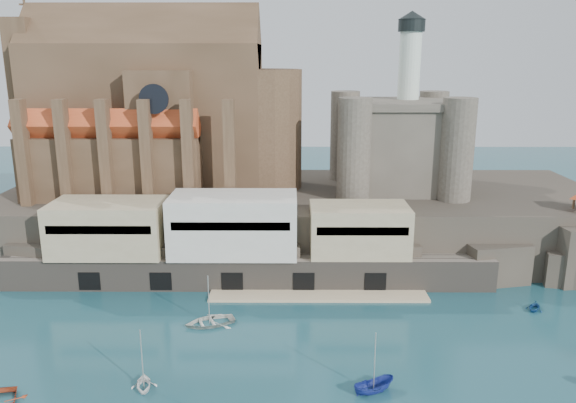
# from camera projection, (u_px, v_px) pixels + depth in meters

# --- Properties ---
(ground) EXTENTS (300.00, 300.00, 0.00)m
(ground) POSITION_uv_depth(u_px,v_px,m) (308.00, 367.00, 59.82)
(ground) COLOR #17414C
(ground) RESTS_ON ground
(promontory) EXTENTS (100.00, 36.00, 10.00)m
(promontory) POSITION_uv_depth(u_px,v_px,m) (300.00, 219.00, 96.69)
(promontory) COLOR #2B2620
(promontory) RESTS_ON ground
(quay) EXTENTS (70.00, 12.00, 13.05)m
(quay) POSITION_uv_depth(u_px,v_px,m) (233.00, 243.00, 80.68)
(quay) COLOR #645B50
(quay) RESTS_ON ground
(church) EXTENTS (47.00, 25.93, 30.51)m
(church) POSITION_uv_depth(u_px,v_px,m) (159.00, 117.00, 94.88)
(church) COLOR #473221
(church) RESTS_ON promontory
(castle_keep) EXTENTS (21.20, 21.20, 29.30)m
(castle_keep) POSITION_uv_depth(u_px,v_px,m) (397.00, 140.00, 94.89)
(castle_keep) COLOR #4B453B
(castle_keep) RESTS_ON promontory
(boat_2) EXTENTS (2.22, 2.20, 4.41)m
(boat_2) POSITION_uv_depth(u_px,v_px,m) (373.00, 392.00, 55.35)
(boat_2) COLOR navy
(boat_2) RESTS_ON ground
(boat_4) EXTENTS (3.35, 2.48, 3.49)m
(boat_4) POSITION_uv_depth(u_px,v_px,m) (144.00, 388.00, 55.94)
(boat_4) COLOR white
(boat_4) RESTS_ON ground
(boat_6) EXTENTS (2.83, 4.59, 6.20)m
(boat_6) POSITION_uv_depth(u_px,v_px,m) (210.00, 324.00, 69.34)
(boat_6) COLOR silver
(boat_6) RESTS_ON ground
(boat_7) EXTENTS (3.02, 2.80, 3.00)m
(boat_7) POSITION_uv_depth(u_px,v_px,m) (534.00, 310.00, 73.22)
(boat_7) COLOR navy
(boat_7) RESTS_ON ground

